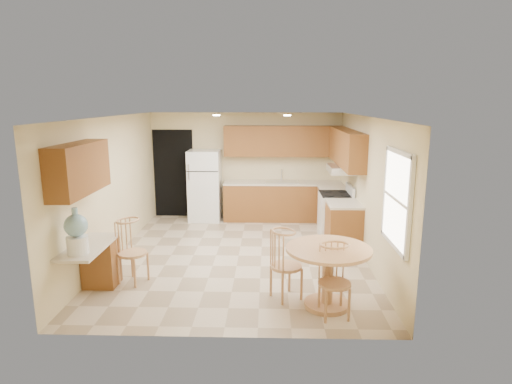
{
  "coord_description": "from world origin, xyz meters",
  "views": [
    {
      "loc": [
        0.53,
        -7.37,
        2.77
      ],
      "look_at": [
        0.31,
        0.3,
        1.13
      ],
      "focal_mm": 30.0,
      "sensor_mm": 36.0,
      "label": 1
    }
  ],
  "objects_px": {
    "dining_table": "(328,268)",
    "water_crock": "(77,233)",
    "chair_desk": "(130,247)",
    "chair_table_a": "(287,260)",
    "stove": "(336,215)",
    "refrigerator": "(205,185)",
    "chair_table_b": "(336,277)"
  },
  "relations": [
    {
      "from": "water_crock",
      "to": "chair_desk",
      "type": "bearing_deg",
      "value": 58.47
    },
    {
      "from": "refrigerator",
      "to": "chair_table_a",
      "type": "height_order",
      "value": "refrigerator"
    },
    {
      "from": "chair_table_b",
      "to": "water_crock",
      "type": "distance_m",
      "value": 3.44
    },
    {
      "from": "refrigerator",
      "to": "chair_table_a",
      "type": "xyz_separation_m",
      "value": [
        1.74,
        -4.17,
        -0.22
      ]
    },
    {
      "from": "stove",
      "to": "dining_table",
      "type": "distance_m",
      "value": 3.16
    },
    {
      "from": "refrigerator",
      "to": "water_crock",
      "type": "distance_m",
      "value": 4.56
    },
    {
      "from": "dining_table",
      "to": "chair_table_a",
      "type": "height_order",
      "value": "chair_table_a"
    },
    {
      "from": "chair_table_a",
      "to": "chair_table_b",
      "type": "distance_m",
      "value": 0.8
    },
    {
      "from": "dining_table",
      "to": "water_crock",
      "type": "distance_m",
      "value": 3.38
    },
    {
      "from": "dining_table",
      "to": "water_crock",
      "type": "xyz_separation_m",
      "value": [
        -3.34,
        -0.1,
        0.5
      ]
    },
    {
      "from": "refrigerator",
      "to": "chair_table_b",
      "type": "height_order",
      "value": "refrigerator"
    },
    {
      "from": "refrigerator",
      "to": "stove",
      "type": "distance_m",
      "value": 3.14
    },
    {
      "from": "chair_table_a",
      "to": "chair_desk",
      "type": "relative_size",
      "value": 1.01
    },
    {
      "from": "refrigerator",
      "to": "chair_table_a",
      "type": "distance_m",
      "value": 4.52
    },
    {
      "from": "chair_table_a",
      "to": "water_crock",
      "type": "bearing_deg",
      "value": -114.61
    },
    {
      "from": "refrigerator",
      "to": "water_crock",
      "type": "relative_size",
      "value": 2.63
    },
    {
      "from": "stove",
      "to": "chair_table_a",
      "type": "distance_m",
      "value": 3.16
    },
    {
      "from": "chair_desk",
      "to": "dining_table",
      "type": "bearing_deg",
      "value": 100.21
    },
    {
      "from": "refrigerator",
      "to": "chair_table_a",
      "type": "bearing_deg",
      "value": -67.31
    },
    {
      "from": "refrigerator",
      "to": "dining_table",
      "type": "bearing_deg",
      "value": -62.06
    },
    {
      "from": "dining_table",
      "to": "chair_desk",
      "type": "distance_m",
      "value": 2.96
    },
    {
      "from": "refrigerator",
      "to": "stove",
      "type": "height_order",
      "value": "refrigerator"
    },
    {
      "from": "refrigerator",
      "to": "dining_table",
      "type": "relative_size",
      "value": 1.44
    },
    {
      "from": "dining_table",
      "to": "chair_table_a",
      "type": "xyz_separation_m",
      "value": [
        -0.55,
        0.15,
        0.06
      ]
    },
    {
      "from": "chair_table_a",
      "to": "chair_table_b",
      "type": "bearing_deg",
      "value": 19.06
    },
    {
      "from": "dining_table",
      "to": "water_crock",
      "type": "height_order",
      "value": "water_crock"
    },
    {
      "from": "chair_table_a",
      "to": "water_crock",
      "type": "distance_m",
      "value": 2.84
    },
    {
      "from": "refrigerator",
      "to": "stove",
      "type": "bearing_deg",
      "value": -22.99
    },
    {
      "from": "chair_table_a",
      "to": "chair_desk",
      "type": "xyz_separation_m",
      "value": [
        -2.34,
        0.48,
        -0.01
      ]
    },
    {
      "from": "dining_table",
      "to": "stove",
      "type": "bearing_deg",
      "value": 79.39
    },
    {
      "from": "stove",
      "to": "chair_table_b",
      "type": "height_order",
      "value": "stove"
    },
    {
      "from": "water_crock",
      "to": "refrigerator",
      "type": "bearing_deg",
      "value": 76.66
    }
  ]
}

